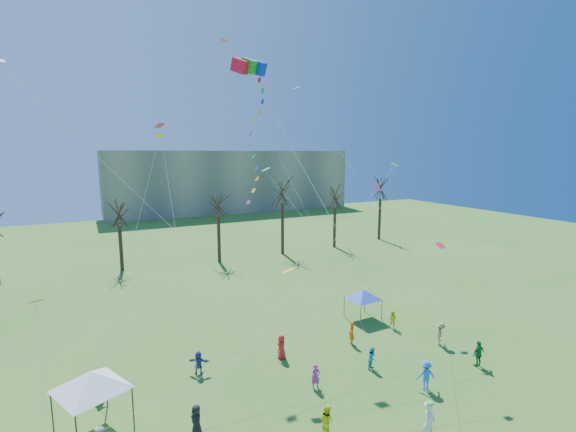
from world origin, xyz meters
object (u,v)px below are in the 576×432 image
canopy_tent_white (91,381)px  canopy_tent_blue (363,294)px  hero_kite_flyer (429,423)px  distant_building (231,181)px  big_box_kite (260,143)px

canopy_tent_white → canopy_tent_blue: size_ratio=1.14×
hero_kite_flyer → canopy_tent_blue: bearing=41.7°
distant_building → canopy_tent_blue: bearing=-99.6°
distant_building → canopy_tent_blue: (-11.90, -70.08, -5.23)m
big_box_kite → canopy_tent_blue: bearing=21.7°
distant_building → big_box_kite: size_ratio=2.91×
distant_building → hero_kite_flyer: distant_building is taller
distant_building → canopy_tent_white: (-33.50, -75.28, -4.67)m
hero_kite_flyer → canopy_tent_blue: 15.47m
distant_building → hero_kite_flyer: (-18.45, -84.04, -6.38)m
distant_building → hero_kite_flyer: size_ratio=26.72×
distant_building → hero_kite_flyer: 86.28m
hero_kite_flyer → big_box_kite: bearing=95.4°
hero_kite_flyer → canopy_tent_blue: (6.55, 13.96, 1.15)m
distant_building → canopy_tent_white: bearing=-114.0°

